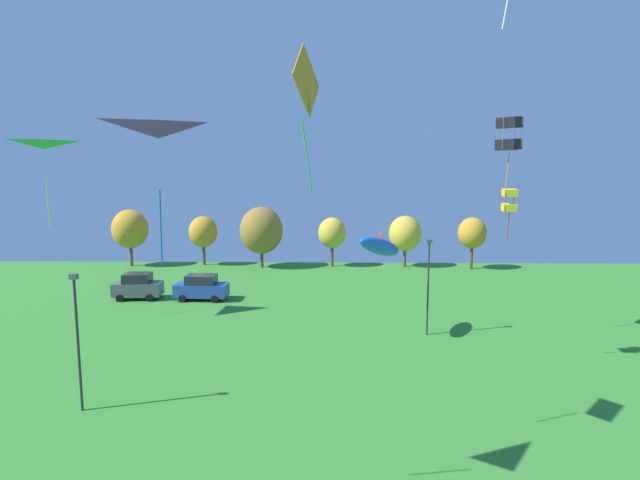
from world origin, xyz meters
TOP-DOWN VIEW (x-y plane):
  - kite_flying_0 at (4.71, 31.63)m, footprint 3.82×4.66m
  - kite_flying_1 at (-3.22, 13.00)m, footprint 2.65×2.22m
  - kite_flying_2 at (12.75, 31.67)m, footprint 1.78×1.79m
  - kite_flying_4 at (11.24, 26.76)m, footprint 0.78×0.81m
  - kite_flying_7 at (-19.46, 35.67)m, footprint 4.05×3.70m
  - kite_flying_8 at (0.61, 17.30)m, footprint 0.85×2.44m
  - parked_car_leftmost at (-15.39, 41.54)m, footprint 4.17×2.32m
  - parked_car_second_from_left at (-9.74, 41.37)m, footprint 4.59×2.27m
  - light_post_0 at (-10.04, 20.93)m, footprint 0.36×0.20m
  - light_post_1 at (8.05, 32.31)m, footprint 0.36×0.20m
  - treeline_tree_0 at (-22.22, 57.22)m, footprint 4.16×4.16m
  - treeline_tree_1 at (-13.78, 58.11)m, footprint 3.38×3.38m
  - treeline_tree_2 at (-6.59, 56.63)m, footprint 4.98×4.98m
  - treeline_tree_3 at (1.64, 57.45)m, footprint 3.28×3.28m
  - treeline_tree_4 at (10.21, 57.47)m, footprint 3.79×3.79m
  - treeline_tree_5 at (17.67, 56.18)m, footprint 3.22×3.22m

SIDE VIEW (x-z plane):
  - parked_car_second_from_left at x=-9.74m, z-range 0.00..2.20m
  - parked_car_leftmost at x=-15.39m, z-range -0.01..2.28m
  - light_post_0 at x=-10.04m, z-range 0.40..6.86m
  - light_post_1 at x=8.05m, z-range 0.40..6.96m
  - treeline_tree_4 at x=10.21m, z-range 0.91..6.93m
  - treeline_tree_3 at x=1.64m, z-range 1.07..6.87m
  - treeline_tree_1 at x=-13.78m, z-range 1.05..6.92m
  - treeline_tree_5 at x=17.67m, z-range 1.18..7.13m
  - treeline_tree_2 at x=-6.59m, z-range 0.81..7.91m
  - treeline_tree_0 at x=-22.22m, z-range 1.06..7.77m
  - kite_flying_0 at x=4.71m, z-range 5.02..7.33m
  - kite_flying_4 at x=11.24m, z-range 8.01..10.90m
  - kite_flying_1 at x=-3.22m, z-range 9.39..12.56m
  - kite_flying_7 at x=-19.46m, z-range 9.08..13.76m
  - kite_flying_2 at x=12.75m, z-range 10.95..15.87m
  - kite_flying_8 at x=0.61m, z-range 11.41..16.56m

